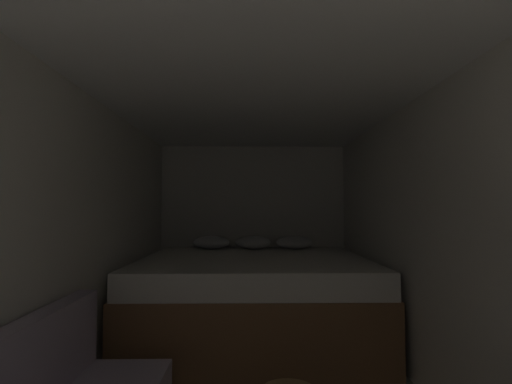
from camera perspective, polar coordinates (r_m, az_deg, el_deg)
The scene contains 5 objects.
wall_back at distance 5.00m, azimuth -0.48°, elevation -5.34°, with size 2.49×0.05×2.13m, color silver.
wall_left at distance 2.68m, azimuth -27.31°, elevation -7.53°, with size 0.05×5.15×2.13m, color silver.
wall_right at distance 2.72m, azimuth 26.97°, elevation -7.47°, with size 0.05×5.15×2.13m, color silver.
ceiling_slab at distance 2.54m, azimuth 0.03°, elevation 16.93°, with size 2.49×5.15×0.05m, color white.
bed at distance 4.02m, azimuth -0.35°, elevation -15.42°, with size 2.27×2.03×0.98m.
Camera 1 is at (-0.04, -0.39, 1.31)m, focal length 26.64 mm.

